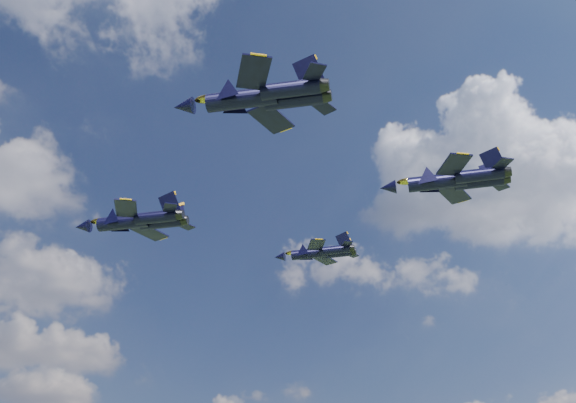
# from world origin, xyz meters

# --- Properties ---
(jet_lead) EXTENTS (15.39, 14.63, 4.09)m
(jet_lead) POSITION_xyz_m (-20.30, 14.02, 58.10)
(jet_lead) COLOR black
(jet_left) EXTENTS (15.95, 14.76, 4.19)m
(jet_left) POSITION_xyz_m (-17.58, -16.85, 59.94)
(jet_left) COLOR black
(jet_right) EXTENTS (12.07, 12.14, 3.29)m
(jet_right) POSITION_xyz_m (9.44, 13.31, 59.51)
(jet_right) COLOR black
(jet_slot) EXTENTS (14.60, 14.16, 3.91)m
(jet_slot) POSITION_xyz_m (9.47, -15.90, 58.21)
(jet_slot) COLOR black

